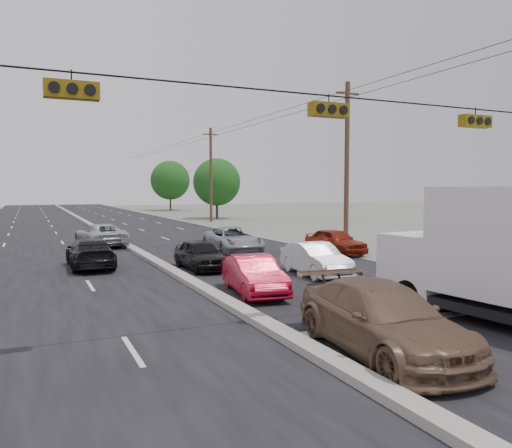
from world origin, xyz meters
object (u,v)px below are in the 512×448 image
Objects in this scene: utility_pole_right_c at (211,174)px; tree_right_far at (170,180)px; queue_car_c at (233,240)px; queue_car_e at (335,242)px; tree_right_mid at (217,182)px; oncoming_near at (90,253)px; utility_pole_right_b at (347,163)px; red_sedan at (254,275)px; queue_car_a at (201,255)px; tan_sedan at (382,320)px; queue_car_b at (315,259)px; oncoming_far at (101,235)px.

utility_pole_right_c is 1.23× the size of tree_right_far.
queue_car_c reaches higher than queue_car_e.
oncoming_near is at bearing -118.72° from tree_right_mid.
oncoming_near is (-15.42, -2.70, -4.45)m from utility_pole_right_b.
red_sedan is at bearing -108.47° from tree_right_mid.
queue_car_c is at bearing -106.79° from utility_pole_right_c.
tree_right_far reaches higher than queue_car_a.
queue_car_c is at bearing 52.33° from queue_car_a.
utility_pole_right_c is at bearing 80.36° from red_sedan.
queue_car_c is at bearing 83.54° from tan_sedan.
red_sedan is 0.96× the size of queue_car_e.
utility_pole_right_b reaches higher than queue_car_e.
utility_pole_right_c is 37.66m from red_sedan.
oncoming_near is at bearing -159.18° from queue_car_c.
tan_sedan reaches higher than oncoming_near.
utility_pole_right_c is at bearing 80.37° from tan_sedan.
utility_pole_right_b reaches higher than queue_car_a.
tree_right_mid reaches higher than tan_sedan.
queue_car_b is at bearing -99.71° from tree_right_far.
queue_car_b is (3.74, 2.24, 0.02)m from red_sedan.
queue_car_a is at bearing -122.21° from queue_car_c.
queue_car_a is at bearing 97.33° from oncoming_far.
utility_pole_right_b is 16.27m from oncoming_near.
tree_right_far is 1.64× the size of oncoming_far.
tan_sedan is 1.01× the size of queue_car_c.
queue_car_a is 0.84× the size of oncoming_near.
utility_pole_right_c is at bearing -119.17° from oncoming_near.
queue_car_b is 15.64m from oncoming_far.
oncoming_near reaches higher than queue_car_a.
utility_pole_right_b and utility_pole_right_c have the same top height.
utility_pole_right_c is (0.00, 25.00, 0.00)m from utility_pole_right_b.
tree_right_mid is 1.44× the size of oncoming_far.
queue_car_c reaches higher than queue_car_a.
queue_car_a is 0.76× the size of oncoming_far.
tree_right_far reaches higher than tan_sedan.
oncoming_near is 0.91× the size of oncoming_far.
oncoming_near reaches higher than red_sedan.
oncoming_far is at bearing 107.29° from red_sedan.
utility_pole_right_b reaches higher than red_sedan.
tan_sedan reaches higher than queue_car_e.
tan_sedan is at bearing 106.40° from oncoming_near.
utility_pole_right_b is at bearing -93.64° from tree_right_far.
utility_pole_right_c is 2.64× the size of queue_car_a.
tree_right_far reaches higher than tree_right_mid.
tree_right_mid is at bearing -92.29° from tree_right_far.
utility_pole_right_c is 2.01× the size of oncoming_far.
tree_right_far is at bearing 83.66° from tan_sedan.
tree_right_mid is 49.35m from tan_sedan.
tan_sedan is at bearing -92.16° from queue_car_a.
tree_right_mid is at bearing 66.67° from queue_car_a.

